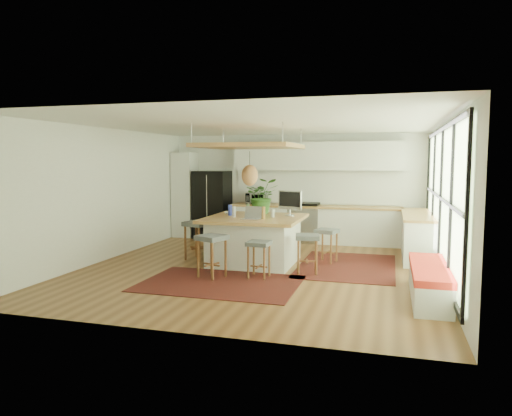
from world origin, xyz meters
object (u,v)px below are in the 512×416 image
(stool_left_side, at_px, (198,242))
(monitor, at_px, (290,203))
(laptop, at_px, (251,213))
(microwave, at_px, (257,197))
(island_plant, at_px, (262,200))
(stool_near_left, at_px, (212,258))
(stool_near_right, at_px, (259,258))
(stool_right_front, at_px, (307,254))
(island, at_px, (255,240))
(stool_right_back, at_px, (327,245))
(fridge, at_px, (212,203))

(stool_left_side, distance_m, monitor, 2.07)
(stool_left_side, height_order, monitor, monitor)
(stool_left_side, height_order, laptop, laptop)
(microwave, distance_m, island_plant, 2.28)
(stool_near_left, height_order, monitor, monitor)
(stool_left_side, distance_m, island_plant, 1.61)
(stool_near_right, xyz_separation_m, microwave, (-1.14, 3.87, 0.75))
(laptop, height_order, island_plant, island_plant)
(laptop, height_order, microwave, microwave)
(stool_right_front, xyz_separation_m, microwave, (-1.89, 3.29, 0.75))
(island, xyz_separation_m, microwave, (-0.74, 2.75, 0.64))
(stool_left_side, bearing_deg, stool_near_left, -58.15)
(stool_near_right, bearing_deg, island, 109.61)
(stool_right_front, xyz_separation_m, monitor, (-0.52, 0.93, 0.83))
(stool_right_front, bearing_deg, stool_right_back, 77.54)
(stool_right_back, bearing_deg, laptop, -146.60)
(fridge, relative_size, island, 0.95)
(laptop, bearing_deg, stool_right_back, 40.51)
(stool_right_back, bearing_deg, stool_left_side, -170.57)
(stool_near_left, bearing_deg, island_plant, 78.67)
(island, relative_size, stool_near_left, 2.47)
(fridge, bearing_deg, laptop, -55.58)
(island_plant, bearing_deg, stool_right_front, -44.60)
(stool_near_right, bearing_deg, stool_left_side, 145.03)
(fridge, xyz_separation_m, laptop, (2.01, -3.17, 0.12))
(monitor, relative_size, island_plant, 0.75)
(stool_right_back, distance_m, laptop, 1.73)
(stool_near_left, height_order, laptop, laptop)
(fridge, relative_size, stool_near_right, 2.73)
(fridge, height_order, stool_right_back, fridge)
(stool_near_left, xyz_separation_m, island_plant, (0.39, 1.92, 0.86))
(stool_right_front, relative_size, stool_left_side, 0.89)
(island, height_order, stool_left_side, island)
(fridge, height_order, monitor, fridge)
(microwave, bearing_deg, stool_right_back, -52.42)
(stool_right_back, relative_size, microwave, 1.30)
(island, relative_size, island_plant, 2.49)
(stool_right_back, distance_m, monitor, 1.12)
(laptop, bearing_deg, island_plant, 100.15)
(monitor, distance_m, island_plant, 0.67)
(stool_left_side, bearing_deg, stool_near_right, -34.97)
(stool_right_front, xyz_separation_m, stool_right_back, (0.22, 1.00, 0.00))
(stool_near_left, distance_m, microwave, 4.16)
(monitor, bearing_deg, stool_near_right, -75.96)
(island, bearing_deg, stool_right_front, -25.34)
(stool_right_back, xyz_separation_m, microwave, (-2.11, 2.30, 0.75))
(fridge, xyz_separation_m, stool_right_front, (3.11, -3.29, -0.57))
(microwave, bearing_deg, fridge, 175.03)
(island, distance_m, laptop, 0.72)
(island, xyz_separation_m, laptop, (0.05, -0.42, 0.58))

